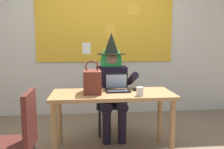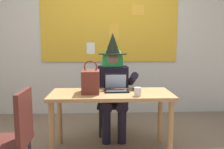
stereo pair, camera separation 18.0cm
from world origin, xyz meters
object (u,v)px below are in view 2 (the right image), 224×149
at_px(person_costumed, 113,80).
at_px(computer_mouse, 135,89).
at_px(handbag, 91,81).
at_px(chair_spare_by_window, 12,135).
at_px(laptop, 116,87).
at_px(chair_at_desk, 113,98).
at_px(coffee_mug, 138,92).
at_px(desk_main, 111,101).

bearing_deg(person_costumed, computer_mouse, 29.18).
distance_m(handbag, chair_spare_by_window, 1.04).
bearing_deg(person_costumed, laptop, 2.37).
distance_m(chair_at_desk, coffee_mug, 0.91).
bearing_deg(handbag, computer_mouse, 8.34).
bearing_deg(coffee_mug, desk_main, 147.46).
bearing_deg(desk_main, handbag, 175.01).
xyz_separation_m(chair_at_desk, handbag, (-0.29, -0.64, 0.35)).
bearing_deg(person_costumed, chair_at_desk, 177.57).
bearing_deg(desk_main, computer_mouse, 18.41).
height_order(coffee_mug, chair_spare_by_window, chair_spare_by_window).
height_order(person_costumed, computer_mouse, person_costumed).
xyz_separation_m(person_costumed, computer_mouse, (0.25, -0.44, -0.05)).
relative_size(person_costumed, laptop, 4.87).
height_order(desk_main, chair_at_desk, chair_at_desk).
height_order(computer_mouse, coffee_mug, coffee_mug).
bearing_deg(laptop, coffee_mug, -54.15).
relative_size(desk_main, laptop, 4.82).
bearing_deg(chair_spare_by_window, laptop, -140.18).
xyz_separation_m(coffee_mug, chair_spare_by_window, (-1.17, -0.53, -0.26)).
relative_size(laptop, computer_mouse, 2.82).
bearing_deg(laptop, desk_main, -124.79).
distance_m(laptop, computer_mouse, 0.23).
bearing_deg(person_costumed, coffee_mug, 18.05).
height_order(person_costumed, handbag, person_costumed).
xyz_separation_m(desk_main, person_costumed, (0.05, 0.54, 0.17)).
bearing_deg(coffee_mug, handbag, 158.78).
height_order(laptop, coffee_mug, laptop).
xyz_separation_m(desk_main, chair_spare_by_window, (-0.89, -0.71, -0.12)).
bearing_deg(coffee_mug, computer_mouse, 87.56).
bearing_deg(chair_at_desk, coffee_mug, 18.90).
bearing_deg(handbag, coffee_mug, -21.22).
bearing_deg(laptop, chair_spare_by_window, -141.29).
relative_size(chair_at_desk, handbag, 2.36).
bearing_deg(handbag, desk_main, -4.99).
distance_m(chair_at_desk, person_costumed, 0.31).
distance_m(desk_main, chair_at_desk, 0.67).
bearing_deg(chair_spare_by_window, computer_mouse, -146.22).
relative_size(chair_at_desk, computer_mouse, 8.57).
height_order(laptop, handbag, handbag).
height_order(desk_main, laptop, laptop).
relative_size(handbag, coffee_mug, 3.98).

